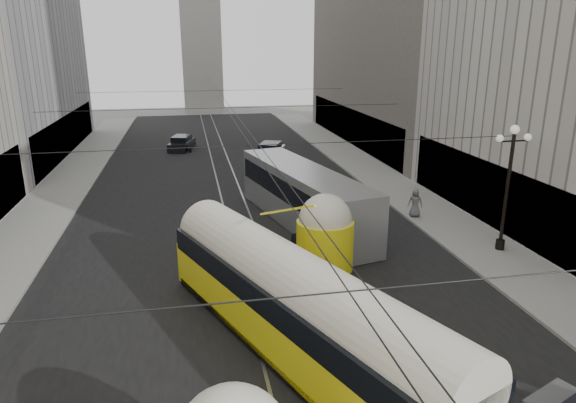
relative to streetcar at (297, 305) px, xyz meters
name	(u,v)px	position (x,y,z in m)	size (l,w,h in m)	color
road	(230,189)	(-0.50, 21.30, -1.81)	(20.00, 85.00, 0.02)	black
sidewalk_left	(66,184)	(-12.50, 24.80, -1.74)	(4.00, 72.00, 0.15)	gray
sidewalk_right	(369,170)	(11.50, 24.80, -1.74)	(4.00, 72.00, 0.15)	gray
rail_left	(219,190)	(-1.25, 21.30, -1.81)	(0.12, 85.00, 0.04)	gray
rail_right	(240,189)	(0.25, 21.30, -1.81)	(0.12, 85.00, 0.04)	gray
distant_tower	(199,11)	(-0.50, 68.80, 13.15)	(6.00, 6.00, 31.36)	#B2AFA8
lamppost_right_mid	(508,181)	(12.10, 6.80, 1.93)	(1.86, 0.44, 6.37)	black
catenary	(230,110)	(-0.38, 20.29, 4.07)	(25.00, 72.00, 0.23)	black
streetcar	(297,305)	(0.00, 0.00, 0.00)	(8.18, 15.81, 3.71)	yellow
city_bus	(304,194)	(3.16, 12.88, 0.02)	(5.58, 13.55, 3.34)	#A6A8AC
sedan_white_far	(270,151)	(4.15, 31.27, -1.15)	(3.56, 5.03, 1.47)	white
sedan_dark_far	(182,143)	(-3.94, 37.29, -1.19)	(2.84, 4.69, 1.38)	black
pedestrian_sidewalk_right	(415,203)	(10.00, 12.49, -0.78)	(0.86, 0.53, 1.77)	slate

